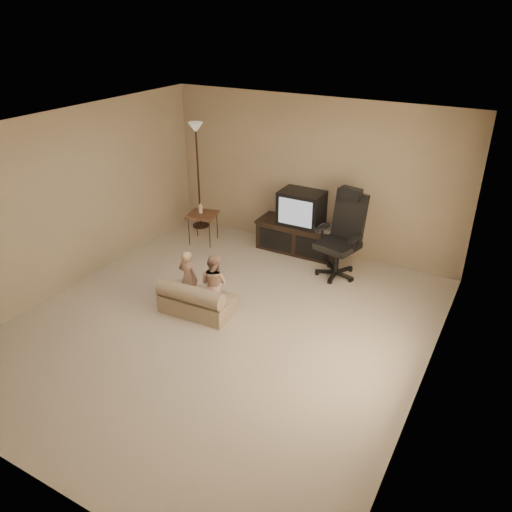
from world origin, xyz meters
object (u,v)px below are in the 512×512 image
Objects in this scene: side_table at (202,215)px; toddler_right at (214,284)px; office_chair at (341,245)px; floor_lamp at (197,152)px; tv_stand at (301,227)px; child_sofa at (196,301)px; toddler_left at (188,278)px.

toddler_right is (1.41, -1.76, -0.08)m from side_table.
office_chair is 1.91× the size of side_table.
office_chair is 3.10m from floor_lamp.
toddler_right is (-1.08, -1.81, -0.06)m from office_chair.
child_sofa is at bearing -100.46° from tv_stand.
child_sofa is (-1.27, -1.97, -0.29)m from office_chair.
office_chair reaches higher than toddler_right.
office_chair reaches higher than tv_stand.
toddler_right is at bearing 37.80° from child_sofa.
side_table is (-1.63, -0.47, 0.07)m from tv_stand.
floor_lamp is 3.10m from toddler_right.
toddler_left reaches higher than side_table.
side_table is 0.71× the size of child_sofa.
side_table is 2.06m from toddler_left.
toddler_left is at bearing -60.53° from side_table.
office_chair is at bearing 54.19° from child_sofa.
side_table is at bearing -59.29° from toddler_left.
office_chair is 1.64× the size of toddler_left.
tv_stand is at bearing -1.62° from floor_lamp.
floor_lamp is 1.95× the size of child_sofa.
side_table is 2.29m from child_sofa.
toddler_left is at bearing 143.95° from child_sofa.
toddler_right is (0.40, 0.03, 0.01)m from toddler_left.
tv_stand is 1.09× the size of office_chair.
child_sofa is 1.17× the size of toddler_right.
floor_lamp reaches higher than office_chair.
floor_lamp is at bearing 177.77° from tv_stand.
toddler_left is at bearing -105.95° from tv_stand.
office_chair is 1.37× the size of child_sofa.
floor_lamp is at bearing -56.84° from toddler_left.
tv_stand is 1.70m from side_table.
floor_lamp is 2.34× the size of toddler_left.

